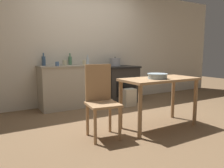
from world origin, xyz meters
TOP-DOWN VIEW (x-y plane):
  - ground_plane at (0.00, 0.00)m, footprint 14.00×14.00m
  - wall_back at (0.00, 1.58)m, footprint 8.00×0.07m
  - counter_cabinet at (-0.47, 1.31)m, footprint 1.19×0.52m
  - stove at (0.69, 1.24)m, footprint 0.77×0.65m
  - work_table at (0.28, -0.52)m, footprint 1.17×0.55m
  - chair at (-0.64, -0.40)m, footprint 0.45×0.45m
  - flour_sack at (0.65, 0.79)m, footprint 0.27×0.19m
  - stock_pot at (0.63, 1.32)m, footprint 0.25×0.25m
  - mixing_bowl_large at (0.19, -0.57)m, footprint 0.29×0.29m
  - bottle_far_left at (-0.92, 1.46)m, footprint 0.07×0.07m
  - bottle_left at (-0.39, 1.45)m, footprint 0.07×0.07m
  - bottle_mid_left at (-0.03, 1.37)m, footprint 0.06×0.06m
  - cup_center_left at (-0.57, 1.27)m, footprint 0.09×0.09m
  - cup_center at (-0.74, 1.18)m, footprint 0.07×0.07m
  - cup_center_right at (-0.20, 1.14)m, footprint 0.07×0.07m

SIDE VIEW (x-z plane):
  - ground_plane at x=0.00m, z-range 0.00..0.00m
  - flour_sack at x=0.65m, z-range 0.00..0.36m
  - stove at x=0.69m, z-range 0.00..0.82m
  - counter_cabinet at x=-0.47m, z-range 0.00..0.87m
  - chair at x=-0.64m, z-range 0.03..0.99m
  - work_table at x=0.28m, z-range 0.25..0.99m
  - mixing_bowl_large at x=0.19m, z-range 0.75..0.82m
  - cup_center at x=-0.74m, z-range 0.86..0.95m
  - stock_pot at x=0.63m, z-range 0.80..1.01m
  - cup_center_right at x=-0.20m, z-range 0.86..0.97m
  - cup_center_left at x=-0.57m, z-range 0.86..0.97m
  - bottle_mid_left at x=-0.03m, z-range 0.84..1.05m
  - bottle_left at x=-0.39m, z-range 0.84..1.08m
  - bottle_far_left at x=-0.92m, z-range 0.84..1.08m
  - wall_back at x=0.00m, z-range 0.00..2.55m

